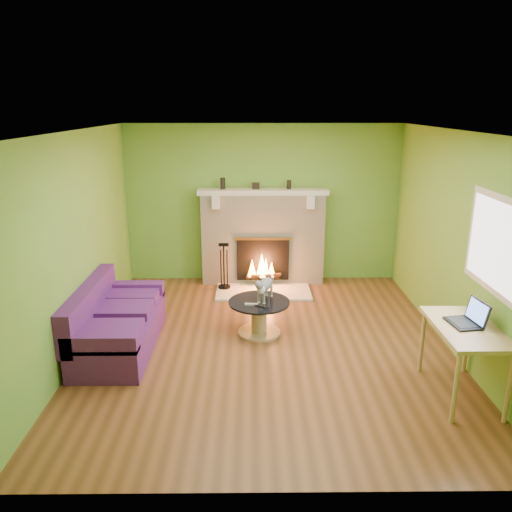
{
  "coord_description": "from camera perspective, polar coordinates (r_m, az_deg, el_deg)",
  "views": [
    {
      "loc": [
        -0.19,
        -5.66,
        2.89
      ],
      "look_at": [
        -0.13,
        0.4,
        1.04
      ],
      "focal_mm": 35.0,
      "sensor_mm": 36.0,
      "label": 1
    }
  ],
  "objects": [
    {
      "name": "wall_left",
      "position": [
        6.23,
        -19.84,
        1.18
      ],
      "size": [
        0.0,
        5.0,
        5.0
      ],
      "primitive_type": "plane",
      "rotation": [
        1.57,
        0.0,
        1.57
      ],
      "color": "#5F9330",
      "rests_on": "floor"
    },
    {
      "name": "mantel",
      "position": [
        8.07,
        0.8,
        7.35
      ],
      "size": [
        2.1,
        0.28,
        0.08
      ],
      "primitive_type": "cube",
      "color": "beige",
      "rests_on": "fireplace"
    },
    {
      "name": "fireplace",
      "position": [
        8.26,
        0.78,
        2.12
      ],
      "size": [
        2.1,
        0.46,
        1.58
      ],
      "color": "beige",
      "rests_on": "floor"
    },
    {
      "name": "wall_back",
      "position": [
        8.32,
        0.76,
        5.96
      ],
      "size": [
        5.0,
        0.0,
        5.0
      ],
      "primitive_type": "plane",
      "rotation": [
        1.57,
        0.0,
        0.0
      ],
      "color": "#5F9330",
      "rests_on": "floor"
    },
    {
      "name": "sofa",
      "position": [
        6.39,
        -15.78,
        -7.48
      ],
      "size": [
        0.85,
        1.79,
        0.8
      ],
      "color": "#47185B",
      "rests_on": "floor"
    },
    {
      "name": "fire_tools",
      "position": [
        8.02,
        -3.68,
        -1.09
      ],
      "size": [
        0.2,
        0.2,
        0.75
      ],
      "primitive_type": null,
      "color": "black",
      "rests_on": "hearth"
    },
    {
      "name": "laptop",
      "position": [
        5.41,
        22.72,
        -5.97
      ],
      "size": [
        0.35,
        0.38,
        0.26
      ],
      "primitive_type": null,
      "rotation": [
        0.0,
        0.0,
        0.15
      ],
      "color": "black",
      "rests_on": "desk"
    },
    {
      "name": "mantel_vase_left",
      "position": [
        8.09,
        -3.81,
        8.27
      ],
      "size": [
        0.08,
        0.08,
        0.18
      ],
      "primitive_type": "cylinder",
      "color": "black",
      "rests_on": "mantel"
    },
    {
      "name": "remote_silver",
      "position": [
        6.35,
        -0.53,
        -5.53
      ],
      "size": [
        0.17,
        0.05,
        0.02
      ],
      "primitive_type": "cube",
      "rotation": [
        0.0,
        0.0,
        -0.05
      ],
      "color": "#98979A",
      "rests_on": "coffee_table"
    },
    {
      "name": "cat",
      "position": [
        6.45,
        1.07,
        -3.61
      ],
      "size": [
        0.4,
        0.58,
        0.34
      ],
      "primitive_type": null,
      "rotation": [
        0.0,
        0.0,
        -0.39
      ],
      "color": "slate",
      "rests_on": "coffee_table"
    },
    {
      "name": "wall_right",
      "position": [
        6.37,
        22.0,
        1.27
      ],
      "size": [
        0.0,
        5.0,
        5.0
      ],
      "primitive_type": "plane",
      "rotation": [
        1.57,
        0.0,
        -1.57
      ],
      "color": "#5F9330",
      "rests_on": "floor"
    },
    {
      "name": "mantel_vase_right",
      "position": [
        8.11,
        3.78,
        8.15
      ],
      "size": [
        0.07,
        0.07,
        0.14
      ],
      "primitive_type": "cylinder",
      "color": "black",
      "rests_on": "mantel"
    },
    {
      "name": "coffee_table",
      "position": [
        6.54,
        0.36,
        -6.74
      ],
      "size": [
        0.8,
        0.8,
        0.45
      ],
      "color": "tan",
      "rests_on": "floor"
    },
    {
      "name": "desk",
      "position": [
        5.46,
        22.85,
        -8.32
      ],
      "size": [
        0.61,
        1.05,
        0.77
      ],
      "color": "tan",
      "rests_on": "floor"
    },
    {
      "name": "window_frame",
      "position": [
        5.51,
        25.63,
        1.22
      ],
      "size": [
        0.0,
        1.2,
        1.2
      ],
      "primitive_type": "plane",
      "rotation": [
        1.57,
        0.0,
        -1.57
      ],
      "color": "silver",
      "rests_on": "wall_right"
    },
    {
      "name": "remote_black",
      "position": [
        6.29,
        0.57,
        -5.74
      ],
      "size": [
        0.16,
        0.12,
        0.02
      ],
      "primitive_type": "cube",
      "rotation": [
        0.0,
        0.0,
        -0.56
      ],
      "color": "black",
      "rests_on": "coffee_table"
    },
    {
      "name": "ceiling",
      "position": [
        5.67,
        1.41,
        14.06
      ],
      "size": [
        5.0,
        5.0,
        0.0
      ],
      "primitive_type": "plane",
      "rotation": [
        3.14,
        0.0,
        0.0
      ],
      "color": "white",
      "rests_on": "wall_back"
    },
    {
      "name": "window_pane",
      "position": [
        5.51,
        25.56,
        1.23
      ],
      "size": [
        0.0,
        1.06,
        1.06
      ],
      "primitive_type": "plane",
      "rotation": [
        1.57,
        0.0,
        -1.57
      ],
      "color": "white",
      "rests_on": "wall_right"
    },
    {
      "name": "floor",
      "position": [
        6.36,
        1.24,
        -10.04
      ],
      "size": [
        5.0,
        5.0,
        0.0
      ],
      "primitive_type": "plane",
      "color": "#5A3419",
      "rests_on": "ground"
    },
    {
      "name": "hearth",
      "position": [
        8.0,
        0.84,
        -4.08
      ],
      "size": [
        1.5,
        0.75,
        0.03
      ],
      "primitive_type": "cube",
      "color": "beige",
      "rests_on": "floor"
    },
    {
      "name": "wall_front",
      "position": [
        3.54,
        2.63,
        -9.66
      ],
      "size": [
        5.0,
        0.0,
        5.0
      ],
      "primitive_type": "plane",
      "rotation": [
        -1.57,
        0.0,
        0.0
      ],
      "color": "#5F9330",
      "rests_on": "floor"
    },
    {
      "name": "mantel_box",
      "position": [
        8.09,
        -0.03,
        8.02
      ],
      "size": [
        0.12,
        0.08,
        0.1
      ],
      "primitive_type": "cube",
      "color": "black",
      "rests_on": "mantel"
    }
  ]
}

